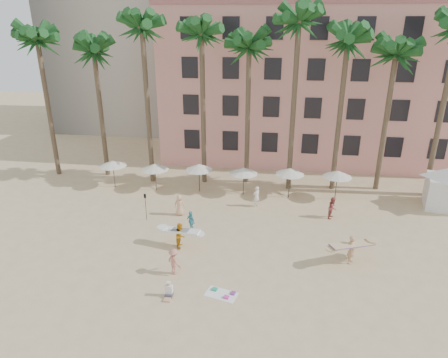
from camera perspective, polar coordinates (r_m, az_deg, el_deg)
ground at (r=24.82m, az=2.30°, el=-14.03°), size 120.00×120.00×0.00m
pink_hotel at (r=46.78m, az=14.66°, el=13.13°), size 35.00×14.00×16.00m
palm_row at (r=35.09m, az=6.17°, el=19.16°), size 44.40×5.40×16.30m
umbrella_row at (r=35.09m, az=-0.42°, el=1.48°), size 22.50×2.70×2.73m
cabana at (r=37.29m, az=29.32°, el=-0.62°), size 5.34×5.34×3.50m
beach_towel at (r=23.60m, az=-0.24°, el=-16.08°), size 2.00×1.43×0.14m
carrier_yellow at (r=26.89m, az=17.80°, el=-9.40°), size 3.06×2.12×1.92m
carrier_white at (r=27.57m, az=-6.23°, el=-7.85°), size 2.81×1.24×1.76m
beachgoers at (r=29.35m, az=0.84°, el=-5.94°), size 12.90×11.12×1.81m
paddle at (r=31.22m, az=-11.15°, el=-3.47°), size 0.18×0.04×2.23m
seated_man at (r=23.46m, az=-7.91°, el=-15.70°), size 0.42×0.73×0.94m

